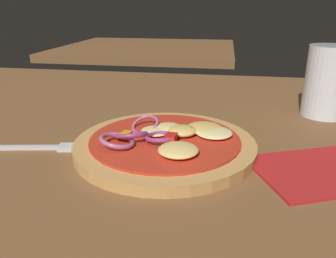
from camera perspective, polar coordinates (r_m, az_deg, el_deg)
The scene contains 6 objects.
dining_table at distance 0.43m, azimuth -5.62°, elevation -5.05°, with size 1.40×0.96×0.03m.
pizza at distance 0.41m, azimuth -0.24°, elevation -2.32°, with size 0.22×0.22×0.03m.
fork at distance 0.45m, azimuth -20.44°, elevation -2.98°, with size 0.16×0.04×0.01m.
beer_glass at distance 0.59m, azimuth 25.54°, elevation 6.64°, with size 0.07×0.07×0.11m.
napkin at distance 0.40m, azimuth 24.17°, elevation -6.56°, with size 0.16×0.15×0.00m.
background_table at distance 1.47m, azimuth -3.38°, elevation 13.39°, with size 0.72×0.64×0.03m.
Camera 1 is at (0.11, -0.37, 0.20)m, focal length 35.69 mm.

